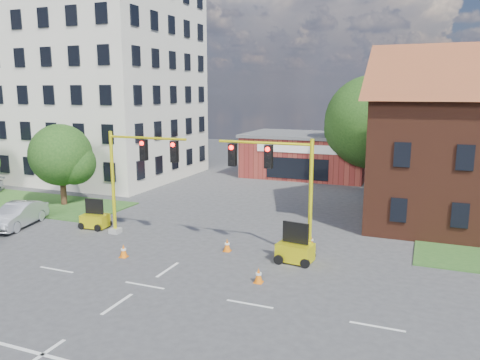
{
  "coord_description": "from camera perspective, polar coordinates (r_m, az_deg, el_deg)",
  "views": [
    {
      "loc": [
        11.21,
        -16.57,
        8.49
      ],
      "look_at": [
        0.57,
        10.0,
        3.05
      ],
      "focal_mm": 35.0,
      "sensor_mm": 36.0,
      "label": 1
    }
  ],
  "objects": [
    {
      "name": "cone_a",
      "position": [
        25.28,
        -14.01,
        -8.39
      ],
      "size": [
        0.4,
        0.4,
        0.7
      ],
      "color": "orange",
      "rests_on": "ground"
    },
    {
      "name": "pickup_white",
      "position": [
        32.65,
        24.38,
        -3.99
      ],
      "size": [
        5.4,
        2.9,
        1.44
      ],
      "primitive_type": "imported",
      "rotation": [
        0.0,
        0.0,
        1.67
      ],
      "color": "silver",
      "rests_on": "ground"
    },
    {
      "name": "tree_nw_front",
      "position": [
        37.2,
        -20.64,
        2.62
      ],
      "size": [
        4.82,
        4.59,
        6.14
      ],
      "color": "#322012",
      "rests_on": "ground"
    },
    {
      "name": "tree_large",
      "position": [
        43.95,
        16.28,
        6.47
      ],
      "size": [
        8.78,
        8.36,
        9.95
      ],
      "color": "#322012",
      "rests_on": "ground"
    },
    {
      "name": "lane_markings",
      "position": [
        19.53,
        -16.55,
        -15.46
      ],
      "size": [
        60.0,
        36.0,
        0.01
      ],
      "primitive_type": null,
      "color": "white",
      "rests_on": "ground"
    },
    {
      "name": "ground",
      "position": [
        21.73,
        -11.55,
        -12.47
      ],
      "size": [
        120.0,
        120.0,
        0.0
      ],
      "primitive_type": "plane",
      "color": "#3C3C3F",
      "rests_on": "ground"
    },
    {
      "name": "grass_verge_nw",
      "position": [
        41.84,
        -27.18,
        -2.1
      ],
      "size": [
        22.0,
        6.0,
        0.08
      ],
      "primitive_type": "cube",
      "color": "#27501E",
      "rests_on": "ground"
    },
    {
      "name": "brick_shop",
      "position": [
        48.3,
        8.22,
        3.11
      ],
      "size": [
        12.4,
        8.4,
        4.3
      ],
      "color": "maroon",
      "rests_on": "ground"
    },
    {
      "name": "cone_b",
      "position": [
        25.43,
        -1.58,
        -7.94
      ],
      "size": [
        0.4,
        0.4,
        0.7
      ],
      "color": "orange",
      "rests_on": "ground"
    },
    {
      "name": "trailer_east",
      "position": [
        23.94,
        6.74,
        -8.51
      ],
      "size": [
        1.87,
        1.37,
        1.98
      ],
      "rotation": [
        0.0,
        0.0,
        -0.13
      ],
      "color": "#FFF315",
      "rests_on": "ground"
    },
    {
      "name": "office_block",
      "position": [
        49.57,
        -17.65,
        12.36
      ],
      "size": [
        18.4,
        15.4,
        20.6
      ],
      "color": "silver",
      "rests_on": "ground"
    },
    {
      "name": "cone_d",
      "position": [
        26.36,
        8.65,
        -7.39
      ],
      "size": [
        0.4,
        0.4,
        0.7
      ],
      "color": "orange",
      "rests_on": "ground"
    },
    {
      "name": "trailer_west",
      "position": [
        30.9,
        -17.26,
        -4.6
      ],
      "size": [
        1.69,
        1.23,
        1.8
      ],
      "rotation": [
        0.0,
        0.0,
        0.11
      ],
      "color": "#FFF315",
      "rests_on": "ground"
    },
    {
      "name": "sedan_silver_front",
      "position": [
        32.97,
        -25.45,
        -3.87
      ],
      "size": [
        2.68,
        4.89,
        1.53
      ],
      "primitive_type": "imported",
      "rotation": [
        0.0,
        0.0,
        0.24
      ],
      "color": "#B5B7BD",
      "rests_on": "ground"
    },
    {
      "name": "signal_mast_west",
      "position": [
        27.79,
        -12.61,
        1.03
      ],
      "size": [
        5.3,
        0.6,
        6.2
      ],
      "color": "gray",
      "rests_on": "ground"
    },
    {
      "name": "cone_c",
      "position": [
        21.47,
        2.28,
        -11.56
      ],
      "size": [
        0.4,
        0.4,
        0.7
      ],
      "color": "orange",
      "rests_on": "ground"
    },
    {
      "name": "signal_mast_east",
      "position": [
        24.02,
        4.83,
        -0.25
      ],
      "size": [
        5.3,
        0.6,
        6.2
      ],
      "color": "gray",
      "rests_on": "ground"
    }
  ]
}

